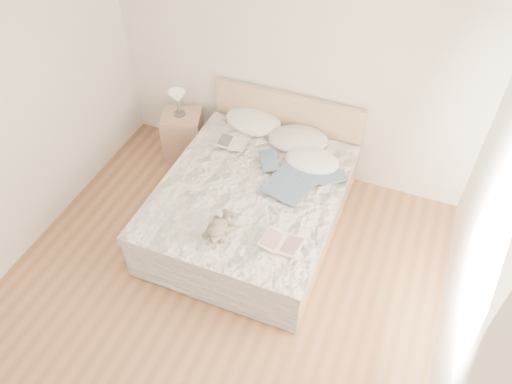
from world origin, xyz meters
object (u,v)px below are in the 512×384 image
bed (254,202)px  childrens_book (282,243)px  nightstand (183,134)px  table_lamp (178,98)px  teddy_bear (217,232)px  photo_book (232,143)px

bed → childrens_book: bed is taller
nightstand → table_lamp: size_ratio=1.83×
teddy_bear → childrens_book: bearing=26.2°
teddy_bear → photo_book: bearing=122.8°
nightstand → childrens_book: childrens_book is taller
teddy_bear → nightstand: bearing=142.7°
bed → table_lamp: 1.53m
bed → photo_book: (-0.42, 0.44, 0.32)m
table_lamp → nightstand: bearing=-29.3°
photo_book → childrens_book: bearing=-54.0°
bed → teddy_bear: (-0.03, -0.76, 0.34)m
childrens_book → photo_book: bearing=136.8°
table_lamp → childrens_book: 2.27m
table_lamp → childrens_book: size_ratio=0.83×
childrens_book → teddy_bear: teddy_bear is taller
table_lamp → teddy_bear: (1.20, -1.53, -0.13)m
bed → nightstand: bearing=148.2°
childrens_book → nightstand: bearing=146.7°
table_lamp → teddy_bear: 1.95m
childrens_book → teddy_bear: (-0.56, -0.11, 0.02)m
bed → photo_book: 0.69m
table_lamp → photo_book: bearing=-22.0°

